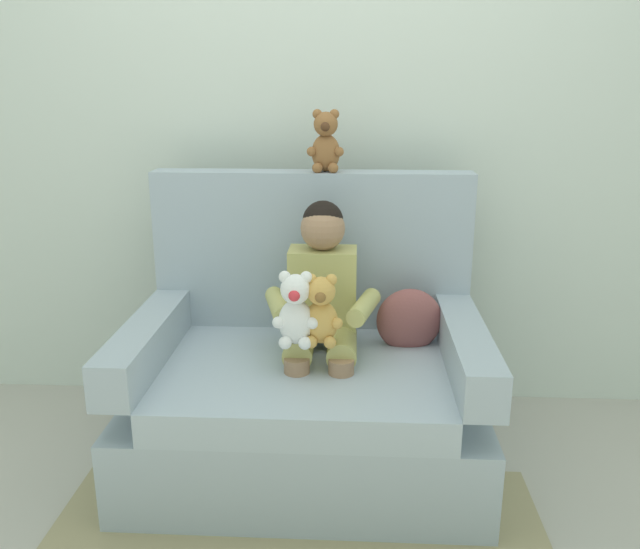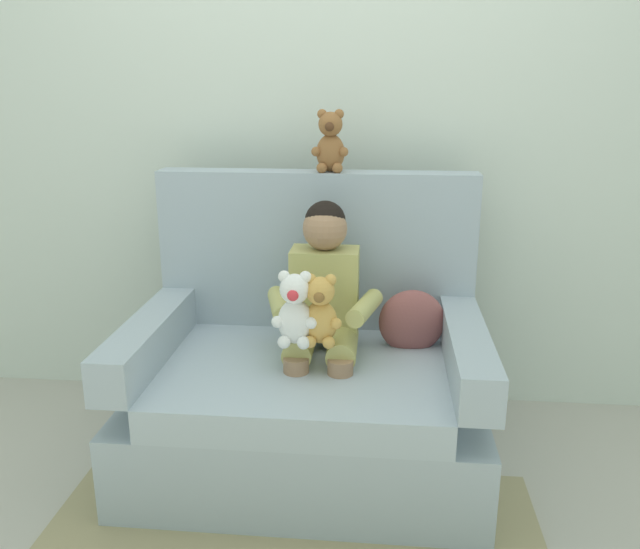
% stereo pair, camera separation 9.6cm
% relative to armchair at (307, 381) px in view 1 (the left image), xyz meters
% --- Properties ---
extents(ground_plane, '(8.00, 8.00, 0.00)m').
position_rel_armchair_xyz_m(ground_plane, '(0.00, -0.06, -0.33)').
color(ground_plane, '#ADA89E').
extents(back_wall, '(6.00, 0.10, 2.60)m').
position_rel_armchair_xyz_m(back_wall, '(0.00, 0.62, 0.97)').
color(back_wall, silver).
rests_on(back_wall, ground).
extents(armchair, '(1.32, 0.93, 1.11)m').
position_rel_armchair_xyz_m(armchair, '(0.00, 0.00, 0.00)').
color(armchair, '#9EADBC').
rests_on(armchair, ground).
extents(seated_child, '(0.45, 0.39, 0.82)m').
position_rel_armchair_xyz_m(seated_child, '(0.06, 0.02, 0.33)').
color(seated_child, tan).
rests_on(seated_child, armchair).
extents(plush_white, '(0.16, 0.13, 0.27)m').
position_rel_armchair_xyz_m(plush_white, '(-0.02, -0.18, 0.35)').
color(plush_white, white).
rests_on(plush_white, armchair).
extents(plush_honey, '(0.15, 0.13, 0.26)m').
position_rel_armchair_xyz_m(plush_honey, '(0.06, -0.17, 0.35)').
color(plush_honey, gold).
rests_on(plush_honey, armchair).
extents(plush_brown_on_backrest, '(0.15, 0.12, 0.25)m').
position_rel_armchair_xyz_m(plush_brown_on_backrest, '(0.06, 0.33, 0.89)').
color(plush_brown_on_backrest, brown).
rests_on(plush_brown_on_backrest, armchair).
extents(throw_pillow, '(0.27, 0.14, 0.26)m').
position_rel_armchair_xyz_m(throw_pillow, '(0.40, 0.12, 0.22)').
color(throw_pillow, '#8C4C4C').
rests_on(throw_pillow, armchair).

